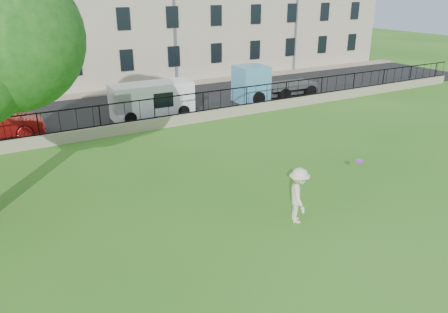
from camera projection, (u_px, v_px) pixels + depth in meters
ground at (288, 222)px, 14.62m from camera, size 120.00×120.00×0.00m
retaining_wall at (155, 123)px, 24.22m from camera, size 50.00×0.40×0.60m
iron_railing at (154, 108)px, 23.91m from camera, size 50.00×0.05×1.13m
street at (129, 109)px, 28.13m from camera, size 60.00×9.00×0.01m
sidewalk at (106, 93)px, 32.31m from camera, size 60.00×1.40×0.12m
man at (298, 195)px, 14.38m from camera, size 1.18×1.42×1.91m
frisbee at (359, 161)px, 16.74m from camera, size 0.33×0.34×0.12m
white_van at (152, 100)px, 26.25m from camera, size 4.91×2.04×2.04m
blue_truck at (275, 81)px, 30.37m from camera, size 5.90×2.24×2.45m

